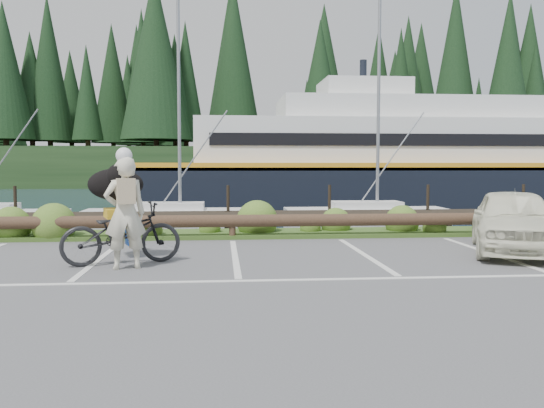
# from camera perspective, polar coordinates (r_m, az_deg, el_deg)

# --- Properties ---
(ground) EXTENTS (72.00, 72.00, 0.00)m
(ground) POSITION_cam_1_polar(r_m,az_deg,el_deg) (9.46, -3.39, -7.16)
(ground) COLOR #4E4E51
(harbor_backdrop) EXTENTS (170.00, 160.00, 30.00)m
(harbor_backdrop) POSITION_cam_1_polar(r_m,az_deg,el_deg) (87.76, -4.64, 2.79)
(harbor_backdrop) COLOR #1A2B3E
(harbor_backdrop) RESTS_ON ground
(vegetation_strip) EXTENTS (34.00, 1.60, 0.10)m
(vegetation_strip) POSITION_cam_1_polar(r_m,az_deg,el_deg) (14.69, -4.00, -2.97)
(vegetation_strip) COLOR #3D5B21
(vegetation_strip) RESTS_ON ground
(log_rail) EXTENTS (32.00, 0.30, 0.60)m
(log_rail) POSITION_cam_1_polar(r_m,az_deg,el_deg) (14.00, -3.94, -3.52)
(log_rail) COLOR #443021
(log_rail) RESTS_ON ground
(bicycle) EXTENTS (2.28, 1.36, 1.13)m
(bicycle) POSITION_cam_1_polar(r_m,az_deg,el_deg) (10.82, -14.70, -2.84)
(bicycle) COLOR black
(bicycle) RESTS_ON ground
(cyclist) EXTENTS (0.82, 0.66, 1.95)m
(cyclist) POSITION_cam_1_polar(r_m,az_deg,el_deg) (10.29, -14.35, -0.88)
(cyclist) COLOR beige
(cyclist) RESTS_ON ground
(dog) EXTENTS (0.81, 1.16, 0.61)m
(dog) POSITION_cam_1_polar(r_m,az_deg,el_deg) (11.44, -15.24, 1.89)
(dog) COLOR black
(dog) RESTS_ON bicycle
(parked_car) EXTENTS (2.94, 4.20, 1.33)m
(parked_car) POSITION_cam_1_polar(r_m,az_deg,el_deg) (12.88, 22.82, -1.51)
(parked_car) COLOR white
(parked_car) RESTS_ON ground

